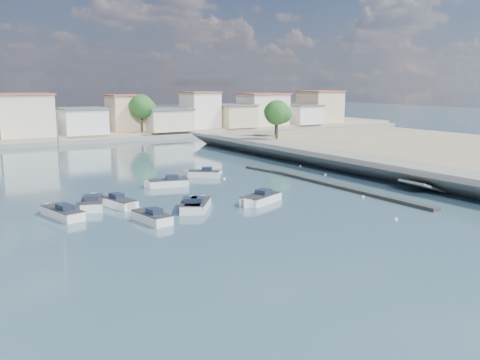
# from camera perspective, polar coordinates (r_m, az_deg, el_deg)

# --- Properties ---
(ground) EXTENTS (400.00, 400.00, 0.00)m
(ground) POSITION_cam_1_polar(r_m,az_deg,el_deg) (82.32, -7.09, 2.07)
(ground) COLOR #304E61
(ground) RESTS_ON ground
(seawall_walkway) EXTENTS (5.00, 90.00, 1.80)m
(seawall_walkway) POSITION_cam_1_polar(r_m,az_deg,el_deg) (70.97, 16.08, 1.18)
(seawall_walkway) COLOR slate
(seawall_walkway) RESTS_ON ground
(breakwater) EXTENTS (2.00, 31.02, 0.35)m
(breakwater) POSITION_cam_1_polar(r_m,az_deg,el_deg) (62.92, 9.05, -0.34)
(breakwater) COLOR black
(breakwater) RESTS_ON ground
(far_shore_land) EXTENTS (160.00, 40.00, 1.40)m
(far_shore_land) POSITION_cam_1_polar(r_m,az_deg,el_deg) (131.16, -16.50, 5.07)
(far_shore_land) COLOR gray
(far_shore_land) RESTS_ON ground
(far_shore_quay) EXTENTS (160.00, 2.50, 0.80)m
(far_shore_quay) POSITION_cam_1_polar(r_m,az_deg,el_deg) (111.09, -13.69, 4.18)
(far_shore_quay) COLOR slate
(far_shore_quay) RESTS_ON ground
(far_town) EXTENTS (113.01, 12.80, 8.35)m
(far_town) POSITION_cam_1_polar(r_m,az_deg,el_deg) (119.88, -9.74, 6.92)
(far_town) COLOR beige
(far_town) RESTS_ON far_shore_land
(shore_trees) EXTENTS (74.56, 38.32, 7.92)m
(shore_trees) POSITION_cam_1_polar(r_m,az_deg,el_deg) (110.76, -9.21, 7.34)
(shore_trees) COLOR #38281E
(shore_trees) RESTS_ON ground
(motorboat_a) EXTENTS (2.30, 4.80, 1.48)m
(motorboat_a) POSITION_cam_1_polar(r_m,az_deg,el_deg) (46.24, -9.52, -3.94)
(motorboat_a) COLOR silver
(motorboat_a) RESTS_ON ground
(motorboat_b) EXTENTS (3.83, 4.85, 1.48)m
(motorboat_b) POSITION_cam_1_polar(r_m,az_deg,el_deg) (50.25, -5.21, -2.70)
(motorboat_b) COLOR silver
(motorboat_b) RESTS_ON ground
(motorboat_c) EXTENTS (5.08, 2.73, 1.48)m
(motorboat_c) POSITION_cam_1_polar(r_m,az_deg,el_deg) (61.56, -7.87, -0.35)
(motorboat_c) COLOR silver
(motorboat_c) RESTS_ON ground
(motorboat_d) EXTENTS (5.31, 3.76, 1.48)m
(motorboat_d) POSITION_cam_1_polar(r_m,az_deg,el_deg) (52.56, 2.09, -2.09)
(motorboat_d) COLOR silver
(motorboat_d) RESTS_ON ground
(motorboat_e) EXTENTS (3.43, 5.57, 1.48)m
(motorboat_e) POSITION_cam_1_polar(r_m,az_deg,el_deg) (53.01, -15.47, -2.35)
(motorboat_e) COLOR silver
(motorboat_e) RESTS_ON ground
(motorboat_f) EXTENTS (4.10, 3.66, 1.48)m
(motorboat_f) POSITION_cam_1_polar(r_m,az_deg,el_deg) (67.38, -4.06, 0.64)
(motorboat_f) COLOR silver
(motorboat_f) RESTS_ON ground
(motorboat_g) EXTENTS (2.57, 4.74, 1.48)m
(motorboat_g) POSITION_cam_1_polar(r_m,az_deg,el_deg) (52.01, -12.61, -2.47)
(motorboat_g) COLOR silver
(motorboat_g) RESTS_ON ground
(motorboat_h) EXTENTS (4.14, 4.68, 1.48)m
(motorboat_h) POSITION_cam_1_polar(r_m,az_deg,el_deg) (50.32, -4.43, -2.67)
(motorboat_h) COLOR silver
(motorboat_h) RESTS_ON ground
(sailboat) EXTENTS (2.87, 5.72, 9.00)m
(sailboat) POSITION_cam_1_polar(r_m,az_deg,el_deg) (49.74, -18.53, -3.28)
(sailboat) COLOR silver
(sailboat) RESTS_ON ground
(mooring_buoys) EXTENTS (14.72, 29.50, 0.32)m
(mooring_buoys) POSITION_cam_1_polar(r_m,az_deg,el_deg) (63.96, 6.17, -0.21)
(mooring_buoys) COLOR white
(mooring_buoys) RESTS_ON ground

